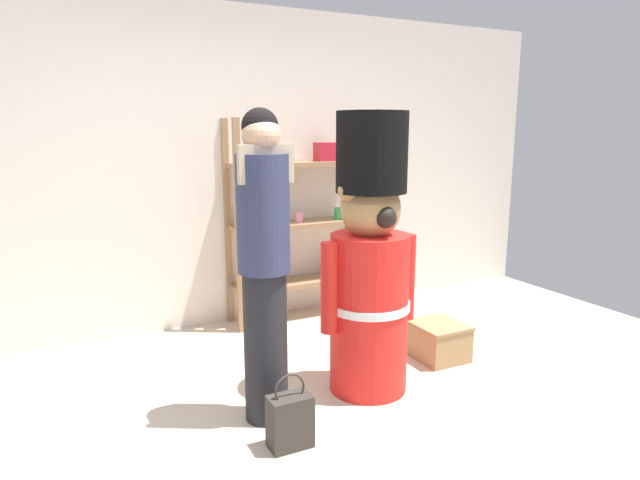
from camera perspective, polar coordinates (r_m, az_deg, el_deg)
name	(u,v)px	position (r m, az deg, el deg)	size (l,w,h in m)	color
ground_plane	(354,444)	(3.09, 3.52, -20.25)	(6.40, 6.40, 0.00)	beige
back_wall	(222,169)	(4.68, -10.06, 7.27)	(6.40, 0.12, 2.60)	silver
merchandise_shelf	(299,218)	(4.73, -2.23, 2.25)	(1.21, 0.35, 1.71)	#93704C
teddy_bear_guard	(370,265)	(3.38, 5.16, -2.59)	(0.66, 0.50, 1.73)	red
person_shopper	(264,260)	(3.00, -5.81, -2.05)	(0.30, 0.29, 1.73)	black
shopping_bag	(290,420)	(3.00, -3.11, -18.09)	(0.22, 0.14, 0.40)	#332D28
display_crate	(439,341)	(4.11, 12.16, -10.14)	(0.34, 0.37, 0.26)	#9E7A51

